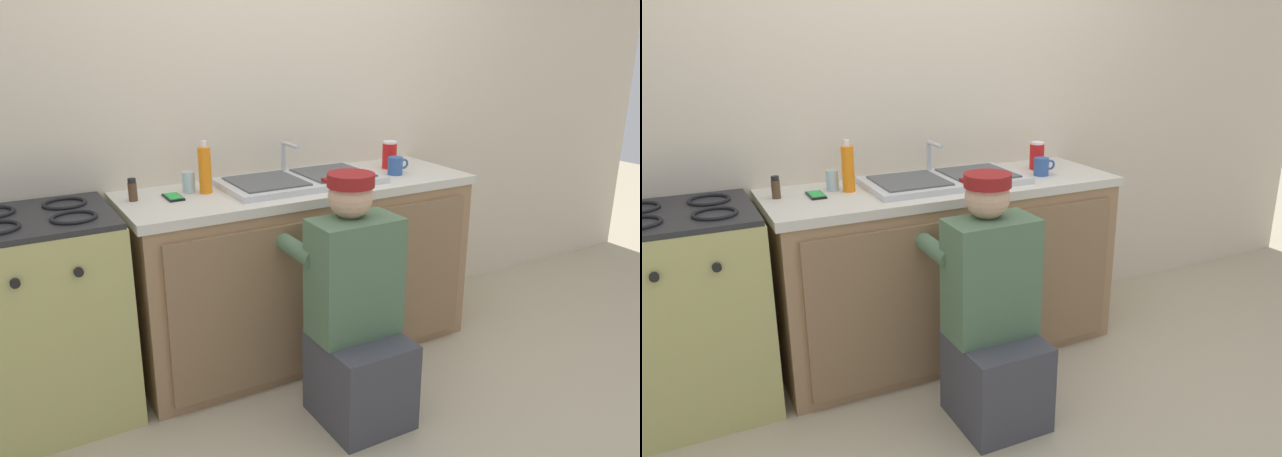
{
  "view_description": "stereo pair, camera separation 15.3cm",
  "coord_description": "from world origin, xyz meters",
  "views": [
    {
      "loc": [
        -1.44,
        -2.42,
        1.67
      ],
      "look_at": [
        0.0,
        0.1,
        0.74
      ],
      "focal_mm": 35.0,
      "sensor_mm": 36.0,
      "label": 1
    },
    {
      "loc": [
        -1.3,
        -2.49,
        1.67
      ],
      "look_at": [
        0.0,
        0.1,
        0.74
      ],
      "focal_mm": 35.0,
      "sensor_mm": 36.0,
      "label": 2
    }
  ],
  "objects": [
    {
      "name": "coffee_mug",
      "position": [
        0.54,
        0.23,
        0.97
      ],
      "size": [
        0.13,
        0.08,
        0.09
      ],
      "color": "#335699",
      "rests_on": "countertop"
    },
    {
      "name": "spice_bottle_pepper",
      "position": [
        -0.82,
        0.38,
        0.97
      ],
      "size": [
        0.04,
        0.04,
        0.1
      ],
      "color": "#513823",
      "rests_on": "countertop"
    },
    {
      "name": "water_glass",
      "position": [
        -0.55,
        0.41,
        0.97
      ],
      "size": [
        0.06,
        0.06,
        0.1
      ],
      "color": "#ADC6CC",
      "rests_on": "countertop"
    },
    {
      "name": "sink_double_basin",
      "position": [
        0.0,
        0.3,
        0.94
      ],
      "size": [
        0.8,
        0.44,
        0.19
      ],
      "color": "silver",
      "rests_on": "countertop"
    },
    {
      "name": "back_wall",
      "position": [
        0.0,
        0.65,
        1.25
      ],
      "size": [
        6.0,
        0.1,
        2.5
      ],
      "primitive_type": "cube",
      "color": "beige",
      "rests_on": "ground_plane"
    },
    {
      "name": "plumber_person",
      "position": [
        -0.09,
        -0.37,
        0.46
      ],
      "size": [
        0.42,
        0.61,
        1.1
      ],
      "color": "#3F3F47",
      "rests_on": "ground_plane"
    },
    {
      "name": "counter_cabinet",
      "position": [
        0.0,
        0.29,
        0.44
      ],
      "size": [
        1.76,
        0.62,
        0.88
      ],
      "color": "#997551",
      "rests_on": "ground_plane"
    },
    {
      "name": "countertop",
      "position": [
        0.0,
        0.3,
        0.9
      ],
      "size": [
        1.8,
        0.62,
        0.04
      ],
      "primitive_type": "cube",
      "color": "beige",
      "rests_on": "counter_cabinet"
    },
    {
      "name": "soda_cup_red",
      "position": [
        0.6,
        0.37,
        1.0
      ],
      "size": [
        0.08,
        0.08,
        0.15
      ],
      "color": "red",
      "rests_on": "countertop"
    },
    {
      "name": "soap_bottle_orange",
      "position": [
        -0.48,
        0.36,
        1.03
      ],
      "size": [
        0.06,
        0.06,
        0.25
      ],
      "color": "orange",
      "rests_on": "countertop"
    },
    {
      "name": "cell_phone",
      "position": [
        -0.65,
        0.34,
        0.93
      ],
      "size": [
        0.07,
        0.14,
        0.01
      ],
      "color": "black",
      "rests_on": "countertop"
    },
    {
      "name": "stove_range",
      "position": [
        -1.25,
        0.3,
        0.47
      ],
      "size": [
        0.64,
        0.62,
        0.95
      ],
      "color": "tan",
      "rests_on": "ground_plane"
    },
    {
      "name": "ground_plane",
      "position": [
        0.0,
        0.0,
        0.0
      ],
      "size": [
        12.0,
        12.0,
        0.0
      ],
      "primitive_type": "plane",
      "color": "tan"
    }
  ]
}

